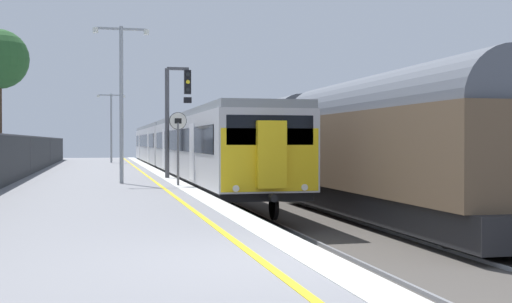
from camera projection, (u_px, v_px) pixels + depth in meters
name	position (u px, v px, depth m)	size (l,w,h in m)	color
ground	(472.00, 296.00, 9.07)	(17.40, 110.00, 1.21)	gray
commuter_train_at_platform	(180.00, 146.00, 38.03)	(2.83, 42.42, 3.81)	#B7B7BC
freight_train_adjacent_track	(265.00, 143.00, 34.79)	(2.60, 44.44, 4.50)	#232326
signal_gantry	(174.00, 108.00, 27.33)	(1.10, 0.24, 4.60)	#47474C
speed_limit_sign	(178.00, 139.00, 22.56)	(0.59, 0.08, 2.52)	#59595B
platform_lamp_mid	(121.00, 91.00, 23.75)	(2.00, 0.20, 5.67)	#93999E
platform_lamp_far	(111.00, 121.00, 47.35)	(2.00, 0.20, 4.94)	#93999E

